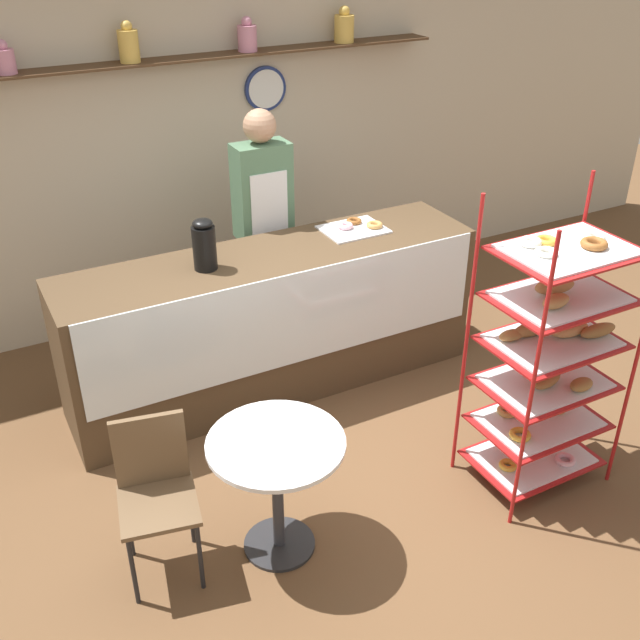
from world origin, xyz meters
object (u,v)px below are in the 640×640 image
at_px(pastry_rack, 550,356).
at_px(cafe_chair, 155,482).
at_px(donut_tray_counter, 355,227).
at_px(cafe_table, 277,469).
at_px(coffee_carafe, 204,245).
at_px(person_worker, 264,222).

bearing_deg(pastry_rack, cafe_chair, 169.83).
height_order(pastry_rack, cafe_chair, pastry_rack).
height_order(cafe_chair, donut_tray_counter, donut_tray_counter).
height_order(cafe_table, coffee_carafe, coffee_carafe).
xyz_separation_m(cafe_table, cafe_chair, (-0.57, 0.20, -0.01)).
bearing_deg(coffee_carafe, donut_tray_counter, 5.17).
bearing_deg(person_worker, donut_tray_counter, -41.75).
relative_size(person_worker, coffee_carafe, 5.48).
height_order(cafe_chair, coffee_carafe, coffee_carafe).
distance_m(pastry_rack, cafe_table, 1.63).
bearing_deg(cafe_table, coffee_carafe, 82.48).
bearing_deg(person_worker, coffee_carafe, -139.35).
relative_size(pastry_rack, person_worker, 0.97).
relative_size(pastry_rack, cafe_chair, 2.04).
relative_size(pastry_rack, cafe_table, 2.48).
bearing_deg(pastry_rack, cafe_table, 173.31).
xyz_separation_m(person_worker, cafe_chair, (-1.40, -1.75, -0.48)).
distance_m(person_worker, cafe_table, 2.17).
bearing_deg(coffee_carafe, cafe_chair, -122.25).
height_order(person_worker, donut_tray_counter, person_worker).
distance_m(cafe_table, donut_tray_counter, 2.06).
distance_m(cafe_table, coffee_carafe, 1.55).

